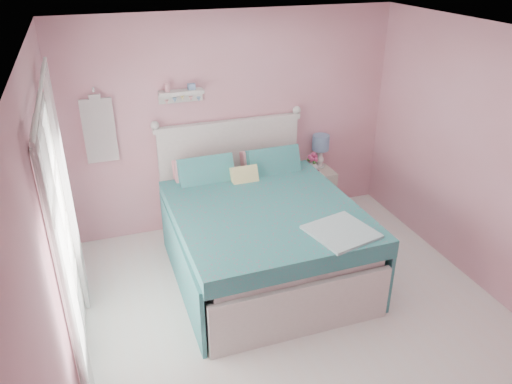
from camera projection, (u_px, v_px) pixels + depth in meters
floor at (306, 328)px, 4.68m from camera, size 4.50×4.50×0.00m
room_shell at (315, 175)px, 3.97m from camera, size 4.50×4.50×4.50m
bed at (260, 233)px, 5.38m from camera, size 1.85×2.34×1.35m
nightstand at (315, 192)px, 6.55m from camera, size 0.42×0.42×0.61m
table_lamp at (321, 145)px, 6.40m from camera, size 0.22×0.22×0.43m
vase at (313, 166)px, 6.35m from camera, size 0.17×0.17×0.16m
teacup at (316, 173)px, 6.26m from camera, size 0.11×0.11×0.07m
roses at (313, 157)px, 6.29m from camera, size 0.14×0.11×0.12m
wall_shelf at (181, 93)px, 5.57m from camera, size 0.50×0.15×0.25m
hanging_dress at (99, 131)px, 5.44m from camera, size 0.34×0.03×0.72m
french_door at (64, 247)px, 3.96m from camera, size 0.04×1.32×2.16m
curtain_near at (70, 290)px, 3.30m from camera, size 0.04×0.40×2.32m
curtain_far at (68, 194)px, 4.56m from camera, size 0.04×0.40×2.32m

